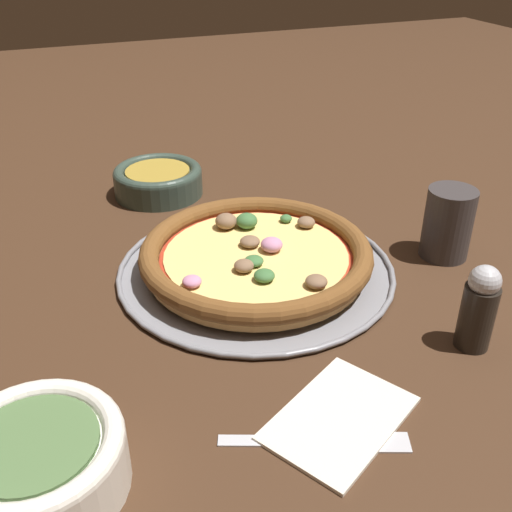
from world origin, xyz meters
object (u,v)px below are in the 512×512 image
object	(u,v)px
pizza_tray	(256,269)
napkin	(340,417)
pizza	(256,255)
bowl_near	(158,179)
fork	(328,441)
bowl_far	(37,460)
drinking_cup	(448,223)
pepper_shaker	(479,308)

from	to	relation	value
pizza_tray	napkin	world-z (taller)	same
pizza	bowl_near	xyz separation A→B (m)	(-0.06, 0.27, -0.00)
bowl_near	pizza_tray	bearing A→B (deg)	-78.43
fork	pizza	bearing A→B (deg)	103.09
bowl_near	bowl_far	xyz separation A→B (m)	(-0.21, -0.51, 0.01)
pizza	fork	world-z (taller)	pizza
fork	drinking_cup	bearing A→B (deg)	60.51
pizza	drinking_cup	xyz separation A→B (m)	(0.24, -0.05, 0.02)
bowl_near	fork	world-z (taller)	bowl_near
bowl_near	fork	xyz separation A→B (m)	(0.01, -0.55, -0.02)
pizza	napkin	xyz separation A→B (m)	(-0.02, -0.26, -0.02)
napkin	bowl_near	bearing A→B (deg)	93.68
bowl_far	fork	bearing A→B (deg)	-10.47
pepper_shaker	fork	bearing A→B (deg)	-162.58
pizza	fork	xyz separation A→B (m)	(-0.04, -0.28, -0.02)
pizza	pizza_tray	bearing A→B (deg)	-114.21
pizza	bowl_far	distance (m)	0.36
bowl_near	bowl_far	world-z (taller)	bowl_far
bowl_far	napkin	xyz separation A→B (m)	(0.25, -0.02, -0.03)
bowl_far	pepper_shaker	bearing A→B (deg)	2.69
bowl_far	fork	size ratio (longest dim) A/B	0.87
bowl_near	drinking_cup	bearing A→B (deg)	-47.35
bowl_far	napkin	distance (m)	0.25
pizza_tray	pizza	distance (m)	0.02
bowl_near	drinking_cup	world-z (taller)	drinking_cup
bowl_far	napkin	size ratio (longest dim) A/B	0.85
bowl_far	fork	world-z (taller)	bowl_far
pizza_tray	drinking_cup	distance (m)	0.25
napkin	pepper_shaker	size ratio (longest dim) A/B	1.70
pizza	bowl_near	size ratio (longest dim) A/B	2.08
bowl_near	pepper_shaker	size ratio (longest dim) A/B	1.45
drinking_cup	fork	size ratio (longest dim) A/B	0.58
pizza	bowl_far	bearing A→B (deg)	-139.28
bowl_near	pizza	bearing A→B (deg)	-78.38
bowl_far	pepper_shaker	size ratio (longest dim) A/B	1.45
pizza_tray	napkin	size ratio (longest dim) A/B	2.11
bowl_near	fork	distance (m)	0.55
fork	bowl_near	bearing A→B (deg)	113.37
napkin	pepper_shaker	bearing A→B (deg)	13.79
drinking_cup	fork	bearing A→B (deg)	-141.52
pizza	bowl_near	distance (m)	0.28
pizza_tray	pepper_shaker	size ratio (longest dim) A/B	3.60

